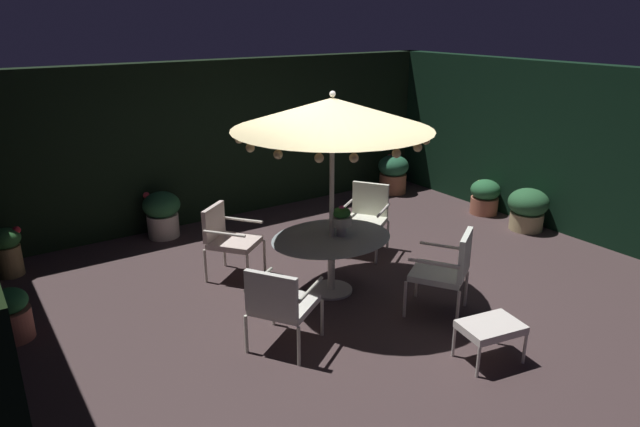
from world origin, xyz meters
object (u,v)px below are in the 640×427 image
at_px(patio_dining_table, 331,246).
at_px(centerpiece_planter, 341,218).
at_px(patio_umbrella, 332,114).
at_px(patio_chair_east, 448,267).
at_px(potted_plant_left_far, 7,250).
at_px(patio_chair_southeast, 366,214).
at_px(potted_plant_left_near, 393,173).
at_px(ottoman_footrest, 491,328).
at_px(potted_plant_front_corner, 528,208).
at_px(potted_plant_back_left, 485,196).
at_px(potted_plant_back_right, 11,314).
at_px(potted_plant_right_far, 162,213).
at_px(patio_chair_northeast, 280,302).
at_px(patio_chair_north, 227,236).

height_order(patio_dining_table, centerpiece_planter, centerpiece_planter).
relative_size(patio_umbrella, patio_chair_east, 2.45).
bearing_deg(patio_chair_east, potted_plant_left_far, 135.49).
bearing_deg(patio_chair_southeast, potted_plant_left_near, 41.45).
relative_size(patio_umbrella, ottoman_footrest, 3.74).
bearing_deg(potted_plant_front_corner, ottoman_footrest, -148.09).
height_order(patio_dining_table, potted_plant_back_left, patio_dining_table).
distance_m(patio_umbrella, patio_chair_east, 2.16).
bearing_deg(patio_umbrella, potted_plant_front_corner, 0.21).
xyz_separation_m(patio_dining_table, potted_plant_front_corner, (3.84, 0.01, -0.24)).
distance_m(potted_plant_back_right, potted_plant_left_far, 1.79).
xyz_separation_m(patio_chair_southeast, potted_plant_front_corner, (2.67, -0.78, -0.20)).
bearing_deg(potted_plant_right_far, patio_chair_northeast, -91.27).
bearing_deg(potted_plant_right_far, patio_chair_east, -65.97).
distance_m(patio_umbrella, ottoman_footrest, 2.84).
relative_size(patio_chair_north, potted_plant_back_left, 1.59).
height_order(patio_chair_north, patio_chair_northeast, patio_chair_north).
bearing_deg(potted_plant_front_corner, potted_plant_back_left, 86.35).
xyz_separation_m(patio_chair_north, ottoman_footrest, (1.30, -3.22, -0.21)).
bearing_deg(patio_chair_northeast, potted_plant_back_right, 142.12).
relative_size(centerpiece_planter, patio_chair_north, 0.40).
bearing_deg(potted_plant_front_corner, patio_chair_east, -158.59).
height_order(patio_chair_northeast, potted_plant_back_right, patio_chair_northeast).
bearing_deg(centerpiece_planter, potted_plant_left_near, 40.43).
distance_m(patio_umbrella, patio_chair_north, 2.17).
relative_size(patio_dining_table, centerpiece_planter, 3.97).
distance_m(patio_chair_east, potted_plant_back_right, 4.73).
bearing_deg(patio_dining_table, potted_plant_right_far, 110.18).
relative_size(patio_dining_table, patio_chair_southeast, 1.56).
height_order(patio_chair_north, potted_plant_left_far, patio_chair_north).
bearing_deg(ottoman_footrest, potted_plant_left_near, 58.69).
bearing_deg(potted_plant_left_far, ottoman_footrest, -52.80).
distance_m(patio_chair_southeast, potted_plant_back_right, 4.62).
xyz_separation_m(patio_dining_table, potted_plant_left_near, (3.39, 2.75, -0.21)).
distance_m(patio_chair_east, patio_chair_southeast, 2.02).
xyz_separation_m(potted_plant_right_far, potted_plant_back_left, (4.99, -2.05, -0.08)).
bearing_deg(patio_chair_north, patio_chair_east, -54.69).
relative_size(patio_umbrella, potted_plant_left_far, 3.77).
height_order(patio_chair_north, potted_plant_right_far, patio_chair_north).
relative_size(patio_umbrella, potted_plant_front_corner, 3.65).
relative_size(potted_plant_back_right, potted_plant_left_far, 0.90).
height_order(ottoman_footrest, potted_plant_right_far, potted_plant_right_far).
xyz_separation_m(patio_umbrella, potted_plant_left_far, (-3.26, 2.76, -1.86)).
bearing_deg(potted_plant_back_left, patio_chair_southeast, -177.15).
xyz_separation_m(patio_chair_east, potted_plant_back_left, (3.13, 2.12, -0.27)).
xyz_separation_m(ottoman_footrest, potted_plant_back_left, (3.46, 3.03, -0.04)).
bearing_deg(potted_plant_left_near, potted_plant_left_far, 179.87).
bearing_deg(potted_plant_front_corner, potted_plant_left_near, 99.37).
height_order(patio_chair_northeast, potted_plant_right_far, patio_chair_northeast).
relative_size(patio_chair_northeast, patio_chair_east, 0.92).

